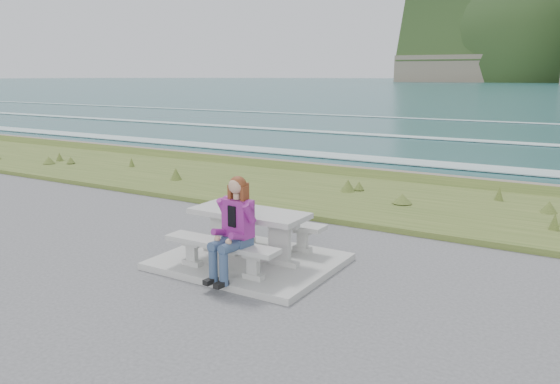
{
  "coord_description": "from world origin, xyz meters",
  "views": [
    {
      "loc": [
        4.5,
        -6.56,
        2.84
      ],
      "look_at": [
        -0.18,
        1.2,
        0.9
      ],
      "focal_mm": 35.0,
      "sensor_mm": 36.0,
      "label": 1
    }
  ],
  "objects_px": {
    "seated_woman": "(231,242)",
    "bench_landward": "(221,248)",
    "bench_seaward": "(273,226)",
    "picnic_table": "(249,221)"
  },
  "relations": [
    {
      "from": "seated_woman",
      "to": "bench_landward",
      "type": "bearing_deg",
      "value": 160.05
    },
    {
      "from": "bench_seaward",
      "to": "seated_woman",
      "type": "bearing_deg",
      "value": -80.08
    },
    {
      "from": "picnic_table",
      "to": "bench_landward",
      "type": "relative_size",
      "value": 1.0
    },
    {
      "from": "picnic_table",
      "to": "seated_woman",
      "type": "xyz_separation_m",
      "value": [
        0.27,
        -0.83,
        -0.06
      ]
    },
    {
      "from": "bench_landward",
      "to": "bench_seaward",
      "type": "distance_m",
      "value": 1.4
    },
    {
      "from": "picnic_table",
      "to": "bench_landward",
      "type": "bearing_deg",
      "value": -90.0
    },
    {
      "from": "picnic_table",
      "to": "bench_seaward",
      "type": "distance_m",
      "value": 0.74
    },
    {
      "from": "bench_landward",
      "to": "seated_woman",
      "type": "bearing_deg",
      "value": -26.49
    },
    {
      "from": "picnic_table",
      "to": "bench_landward",
      "type": "xyz_separation_m",
      "value": [
        0.0,
        -0.7,
        -0.23
      ]
    },
    {
      "from": "bench_seaward",
      "to": "seated_woman",
      "type": "height_order",
      "value": "seated_woman"
    }
  ]
}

